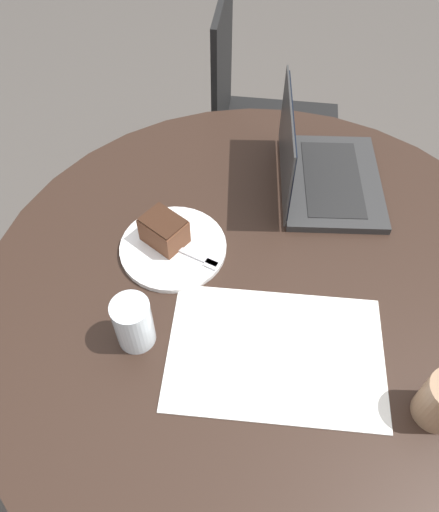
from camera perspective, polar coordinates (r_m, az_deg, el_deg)
name	(u,v)px	position (r m, az deg, el deg)	size (l,w,h in m)	color
ground_plane	(250,419)	(1.68, 3.51, -18.05)	(12.00, 12.00, 0.00)	#4C4742
dining_table	(264,319)	(1.11, 5.10, -7.14)	(1.17, 1.17, 0.75)	black
chair	(258,128)	(1.81, 4.45, 14.41)	(0.58, 0.58, 0.92)	black
paper_document	(276,353)	(0.93, 6.42, -10.94)	(0.47, 0.42, 0.00)	white
plate	(173,248)	(1.06, -5.31, 0.97)	(0.22, 0.22, 0.01)	white
cake_slice	(164,230)	(1.04, -6.37, 2.93)	(0.10, 0.11, 0.06)	brown
fork	(189,253)	(1.03, -3.47, 0.30)	(0.12, 0.15, 0.00)	silver
water_glass	(134,324)	(0.90, -9.74, -7.72)	(0.07, 0.07, 0.11)	silver
laptop	(321,172)	(1.19, 11.50, 9.37)	(0.34, 0.38, 0.21)	#2D2D2D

